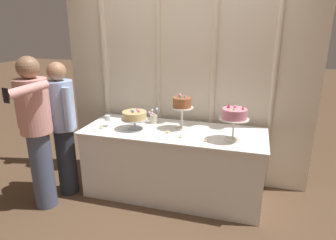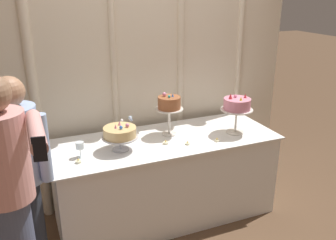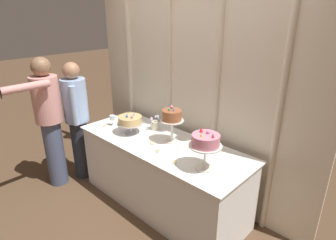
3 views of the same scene
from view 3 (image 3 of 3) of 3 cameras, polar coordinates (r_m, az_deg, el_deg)
name	(u,v)px [view 3 (image 3 of 3)]	position (r m, az deg, el deg)	size (l,w,h in m)	color
ground_plane	(156,207)	(3.42, -2.46, -17.13)	(24.00, 24.00, 0.00)	brown
draped_curtain	(190,72)	(3.18, 4.42, 9.64)	(3.06, 0.18, 2.75)	beige
cake_table	(162,174)	(3.25, -1.28, -10.82)	(2.04, 0.78, 0.80)	white
cake_display_leftmost	(130,121)	(3.24, -7.70, -0.12)	(0.30, 0.30, 0.24)	#B2B2B7
cake_display_center	(172,117)	(2.94, 0.79, 0.60)	(0.25, 0.25, 0.40)	silver
cake_display_rightmost	(206,142)	(2.47, 7.61, -4.44)	(0.30, 0.30, 0.38)	silver
wine_glass	(112,118)	(3.51, -11.21, 0.38)	(0.07, 0.07, 0.13)	silver
flower_vase	(155,124)	(3.34, -2.70, -0.86)	(0.14, 0.13, 0.19)	beige
tealight_far_left	(105,126)	(3.52, -12.68, -1.19)	(0.05, 0.05, 0.04)	beige
tealight_near_left	(153,143)	(3.01, -3.12, -4.69)	(0.05, 0.05, 0.03)	beige
tealight_near_right	(158,151)	(2.84, -2.11, -6.34)	(0.04, 0.04, 0.03)	beige
tealight_far_right	(175,162)	(2.66, 1.37, -8.49)	(0.04, 0.04, 0.03)	beige
guest_man_pink_jacket	(77,117)	(3.77, -17.95, 0.63)	(0.42, 0.42, 1.55)	#282D38
guest_man_dark_suit	(49,118)	(3.69, -23.03, 0.45)	(0.48, 0.70, 1.64)	#4C5675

